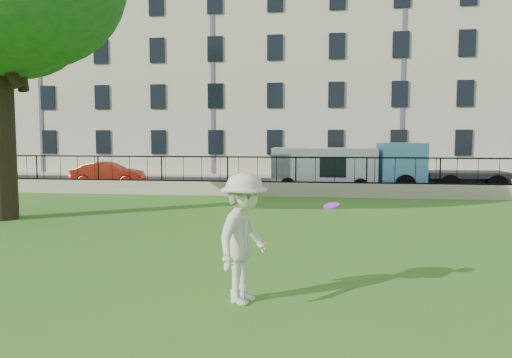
# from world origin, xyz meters

# --- Properties ---
(ground) EXTENTS (120.00, 120.00, 0.00)m
(ground) POSITION_xyz_m (0.00, 0.00, 0.00)
(ground) COLOR #36701A
(ground) RESTS_ON ground
(retaining_wall) EXTENTS (50.00, 0.40, 0.60)m
(retaining_wall) POSITION_xyz_m (0.00, 12.00, 0.30)
(retaining_wall) COLOR gray
(retaining_wall) RESTS_ON ground
(iron_railing) EXTENTS (50.00, 0.05, 1.13)m
(iron_railing) POSITION_xyz_m (0.00, 12.00, 1.15)
(iron_railing) COLOR black
(iron_railing) RESTS_ON retaining_wall
(street) EXTENTS (60.00, 9.00, 0.01)m
(street) POSITION_xyz_m (0.00, 16.70, 0.01)
(street) COLOR black
(street) RESTS_ON ground
(sidewalk) EXTENTS (60.00, 1.40, 0.12)m
(sidewalk) POSITION_xyz_m (0.00, 21.90, 0.06)
(sidewalk) COLOR gray
(sidewalk) RESTS_ON ground
(building_row) EXTENTS (56.40, 10.40, 13.80)m
(building_row) POSITION_xyz_m (0.00, 27.57, 6.92)
(building_row) COLOR #BEB397
(building_row) RESTS_ON ground
(man) EXTENTS (1.15, 1.50, 2.06)m
(man) POSITION_xyz_m (-0.06, -1.87, 1.03)
(man) COLOR beige
(man) RESTS_ON ground
(frisbee) EXTENTS (0.32, 0.32, 0.12)m
(frisbee) POSITION_xyz_m (1.30, -1.20, 1.47)
(frisbee) COLOR #9828E5
(red_sedan) EXTENTS (3.88, 1.74, 1.23)m
(red_sedan) POSITION_xyz_m (-10.03, 15.38, 0.62)
(red_sedan) COLOR red
(red_sedan) RESTS_ON street
(white_van) EXTENTS (4.88, 1.94, 2.04)m
(white_van) POSITION_xyz_m (1.20, 14.40, 1.02)
(white_van) COLOR white
(white_van) RESTS_ON street
(blue_truck) EXTENTS (5.60, 2.32, 2.30)m
(blue_truck) POSITION_xyz_m (6.50, 14.41, 1.15)
(blue_truck) COLOR #589DCE
(blue_truck) RESTS_ON street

